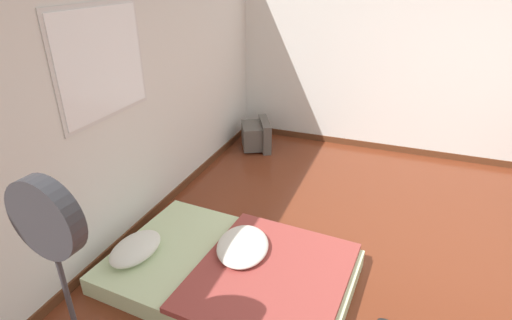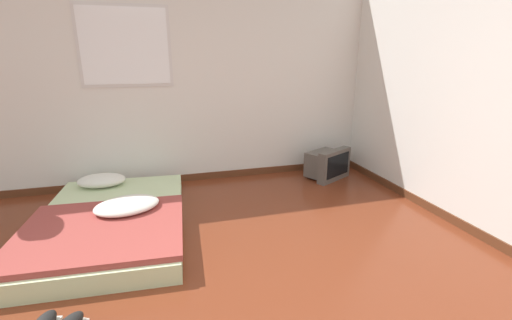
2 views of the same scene
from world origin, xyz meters
name	(u,v)px [view 1 (image 1 of 2)]	position (x,y,z in m)	size (l,w,h in m)	color
ground_plane	(450,272)	(0.00, 0.00, 0.00)	(20.00, 20.00, 0.00)	maroon
wall_back	(146,93)	(-0.01, 2.95, 1.29)	(7.32, 0.08, 2.60)	silver
wall_right	(462,64)	(2.49, 0.00, 1.29)	(0.08, 8.23, 2.60)	silver
mattress_bed	(231,270)	(-0.77, 1.74, 0.11)	(1.44, 2.07, 0.31)	beige
crt_tv	(257,135)	(1.88, 2.51, 0.20)	(0.64, 0.58, 0.41)	#56514C
standing_fan	(56,256)	(-2.03, 2.08, 1.12)	(0.34, 0.43, 1.56)	#333338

